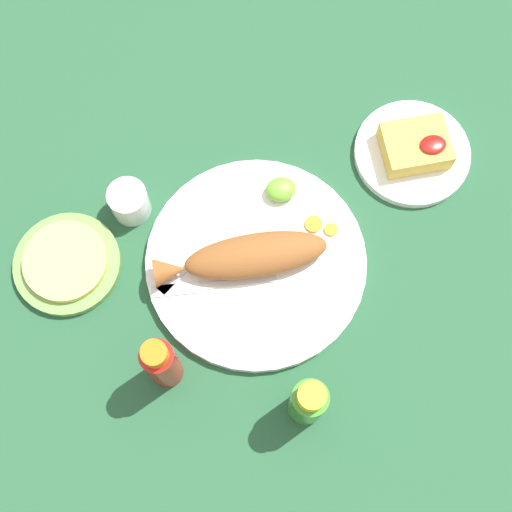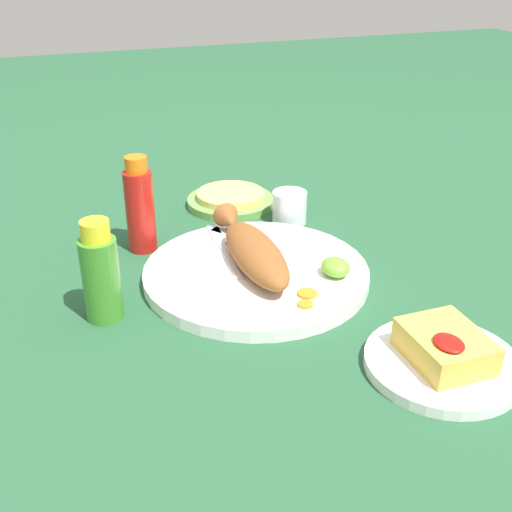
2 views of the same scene
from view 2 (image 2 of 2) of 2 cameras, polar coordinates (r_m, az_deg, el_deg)
ground_plane at (r=0.95m, az=0.00°, el=-2.05°), size 4.00×4.00×0.00m
main_plate at (r=0.94m, az=0.00°, el=-1.57°), size 0.33×0.33×0.02m
fried_fish at (r=0.94m, az=-0.27°, el=0.56°), size 0.26×0.07×0.05m
fork_near at (r=1.00m, az=-2.99°, el=0.84°), size 0.19×0.03×0.00m
fork_far at (r=1.01m, az=-0.34°, el=1.36°), size 0.15×0.12×0.00m
carrot_slice_near at (r=0.87m, az=4.59°, el=-3.37°), size 0.03×0.03×0.00m
carrot_slice_mid at (r=0.85m, az=4.41°, el=-4.31°), size 0.02×0.02×0.00m
lime_wedge_main at (r=0.92m, az=7.09°, el=-0.97°), size 0.05×0.04×0.03m
hot_sauce_bottle_red at (r=1.02m, az=-10.29°, el=4.30°), size 0.05×0.05×0.15m
hot_sauce_bottle_green at (r=0.85m, az=-13.64°, el=-1.58°), size 0.05×0.05×0.14m
salt_cup at (r=1.12m, az=2.99°, el=4.19°), size 0.06×0.06×0.06m
side_plate_fries at (r=0.79m, az=16.22°, el=-9.18°), size 0.18×0.18×0.01m
fries_pile at (r=0.78m, az=16.47°, el=-7.69°), size 0.10×0.08×0.04m
tortilla_plate at (r=1.19m, az=-2.27°, el=4.85°), size 0.16×0.16×0.01m
tortilla_stack at (r=1.19m, az=-2.28°, el=5.42°), size 0.13×0.13×0.01m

